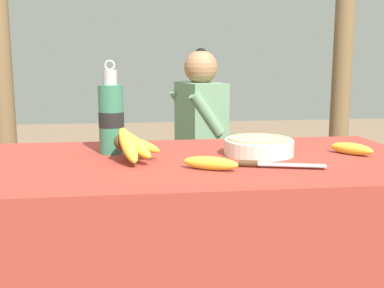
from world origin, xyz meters
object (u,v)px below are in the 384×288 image
wooden_bench (183,172)px  banana_bunch_green (102,155)px  water_bottle (111,117)px  loose_banana_side (352,149)px  banana_bunch_ripe (131,143)px  serving_bowl (259,145)px  loose_banana_front (211,163)px  knife (270,164)px  seated_vendor (193,129)px

wooden_bench → banana_bunch_green: size_ratio=7.56×
water_bottle → loose_banana_side: size_ratio=2.24×
banana_bunch_ripe → wooden_bench: 1.37m
loose_banana_side → banana_bunch_green: bearing=125.0°
serving_bowl → loose_banana_side: (0.30, -0.04, -0.01)m
serving_bowl → loose_banana_side: bearing=-7.4°
banana_bunch_ripe → banana_bunch_green: size_ratio=1.01×
wooden_bench → serving_bowl: bearing=-84.4°
loose_banana_front → knife: loose_banana_front is taller
knife → seated_vendor: (-0.05, 1.37, -0.10)m
wooden_bench → seated_vendor: 0.27m
water_bottle → banana_bunch_green: bearing=95.4°
banana_bunch_green → banana_bunch_ripe: bearing=-82.5°
banana_bunch_green → knife: bearing=-68.2°
loose_banana_front → seated_vendor: (0.13, 1.38, -0.10)m
banana_bunch_green → wooden_bench: bearing=0.5°
water_bottle → wooden_bench: 1.28m
banana_bunch_ripe → wooden_bench: size_ratio=0.13×
water_bottle → seated_vendor: bearing=69.4°
loose_banana_side → loose_banana_front: bearing=-162.2°
loose_banana_side → banana_bunch_green: 1.56m
knife → banana_bunch_green: size_ratio=1.05×
seated_vendor → banana_bunch_green: 0.54m
loose_banana_front → knife: size_ratio=0.66×
banana_bunch_ripe → loose_banana_side: size_ratio=1.73×
loose_banana_front → banana_bunch_ripe: bearing=148.4°
serving_bowl → knife: (-0.02, -0.19, -0.02)m
water_bottle → seated_vendor: 1.19m
serving_bowl → wooden_bench: serving_bowl is taller
water_bottle → loose_banana_side: (0.77, -0.12, -0.10)m
banana_bunch_ripe → serving_bowl: 0.42m
loose_banana_side → seated_vendor: seated_vendor is taller
seated_vendor → loose_banana_front: bearing=71.2°
loose_banana_front → serving_bowl: bearing=45.9°
water_bottle → seated_vendor: (0.41, 1.09, -0.20)m
knife → water_bottle: bearing=164.2°
banana_bunch_green → serving_bowl: bearing=-64.5°
loose_banana_front → seated_vendor: 1.38m
wooden_bench → loose_banana_front: bearing=-92.8°
water_bottle → knife: bearing=-30.9°
banana_bunch_ripe → knife: (0.40, -0.13, -0.05)m
loose_banana_front → banana_bunch_green: bearing=105.5°
seated_vendor → wooden_bench: bearing=-51.0°
loose_banana_front → water_bottle: bearing=135.4°
water_bottle → knife: 0.54m
water_bottle → loose_banana_front: water_bottle is taller
serving_bowl → seated_vendor: 1.19m
knife → wooden_bench: size_ratio=0.14×
loose_banana_front → banana_bunch_green: size_ratio=0.69×
banana_bunch_ripe → loose_banana_front: banana_bunch_ripe is taller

